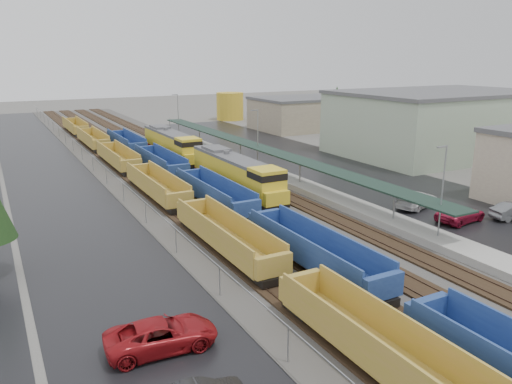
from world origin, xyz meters
TOP-DOWN VIEW (x-y plane):
  - ballast_strip at (0.00, 60.00)m, footprint 20.00×160.00m
  - trackbed at (-0.00, 60.00)m, footprint 14.60×160.00m
  - west_parking_lot at (-15.00, 60.00)m, footprint 10.00×160.00m
  - east_commuter_lot at (19.00, 50.00)m, footprint 16.00×100.00m
  - station_platform at (9.50, 50.01)m, footprint 3.00×80.00m
  - chainlink_fence at (-9.50, 58.44)m, footprint 0.08×160.04m
  - industrial_buildings at (37.76, 45.85)m, footprint 32.52×75.30m
  - distant_hills at (44.79, 210.68)m, footprint 301.00×140.00m
  - tree_east at (28.00, 58.00)m, footprint 4.40×4.40m
  - locomotive_lead at (2.00, 40.95)m, footprint 2.84×18.69m
  - locomotive_trail at (2.00, 61.95)m, footprint 2.84×18.69m
  - well_string_yellow at (-6.00, 43.80)m, footprint 2.69×118.76m
  - well_string_blue at (-2.00, 29.30)m, footprint 2.79×100.95m
  - storage_tank at (29.85, 101.08)m, footprint 6.33×6.33m
  - parked_car_west_c at (-14.49, 16.13)m, footprint 3.02×5.89m
  - parked_car_east_b at (15.71, 23.00)m, footprint 2.95×5.37m
  - parked_car_east_c at (15.56, 28.12)m, footprint 3.71×5.96m

SIDE VIEW (x-z plane):
  - distant_hills at x=44.79m, z-range -12.60..12.60m
  - west_parking_lot at x=-15.00m, z-range 0.00..0.02m
  - east_commuter_lot at x=19.00m, z-range 0.00..0.02m
  - ballast_strip at x=0.00m, z-range 0.00..0.08m
  - trackbed at x=0.00m, z-range 0.05..0.27m
  - parked_car_east_b at x=15.71m, z-range 0.00..1.42m
  - station_platform at x=9.50m, z-range -3.27..4.73m
  - parked_car_west_c at x=-14.49m, z-range 0.00..1.59m
  - parked_car_east_c at x=15.56m, z-range 0.00..1.61m
  - well_string_yellow at x=-6.00m, z-range -0.01..2.38m
  - well_string_blue at x=-2.00m, z-range -0.02..2.46m
  - chainlink_fence at x=-9.50m, z-range 0.60..2.62m
  - locomotive_lead at x=2.00m, z-range 0.16..4.39m
  - locomotive_trail at x=2.00m, z-range 0.16..4.39m
  - storage_tank at x=29.85m, z-range 0.00..6.33m
  - industrial_buildings at x=37.76m, z-range -0.50..9.00m
  - tree_east at x=28.00m, z-range 1.47..11.47m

